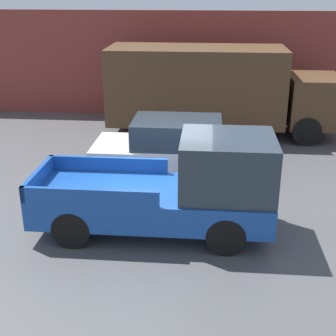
# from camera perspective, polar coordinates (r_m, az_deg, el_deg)

# --- Properties ---
(ground_plane) EXTENTS (60.00, 60.00, 0.00)m
(ground_plane) POSITION_cam_1_polar(r_m,az_deg,el_deg) (11.60, -1.10, -5.37)
(ground_plane) COLOR #4C4C4F
(building_wall) EXTENTS (28.00, 0.15, 4.27)m
(building_wall) POSITION_cam_1_polar(r_m,az_deg,el_deg) (19.70, 1.76, 12.48)
(building_wall) COLOR brown
(building_wall) RESTS_ON ground
(pickup_truck) EXTENTS (5.24, 1.99, 2.27)m
(pickup_truck) POSITION_cam_1_polar(r_m,az_deg,el_deg) (10.30, 1.21, -2.55)
(pickup_truck) COLOR #194799
(pickup_truck) RESTS_ON ground
(car) EXTENTS (4.51, 1.97, 1.71)m
(car) POSITION_cam_1_polar(r_m,az_deg,el_deg) (13.40, 0.71, 2.44)
(car) COLOR silver
(car) RESTS_ON ground
(delivery_truck) EXTENTS (8.28, 2.54, 3.16)m
(delivery_truck) POSITION_cam_1_polar(r_m,az_deg,el_deg) (17.32, 5.59, 9.69)
(delivery_truck) COLOR #4C331E
(delivery_truck) RESTS_ON ground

